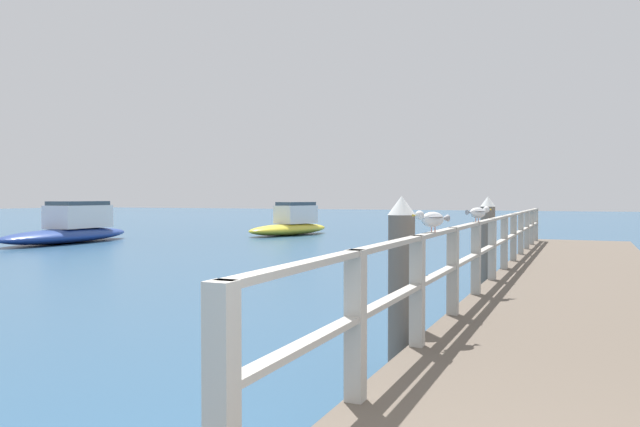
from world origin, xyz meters
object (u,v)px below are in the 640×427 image
dock_piling_far (488,240)px  dock_piling_near (401,279)px  boat_0 (71,229)px  seagull_foreground (432,219)px  seagull_background (478,212)px  channel_buoy (51,222)px  boat_3 (291,224)px

dock_piling_far → dock_piling_near: bearing=-90.0°
boat_0 → dock_piling_far: bearing=-20.9°
seagull_foreground → seagull_background: same height
boat_0 → channel_buoy: size_ratio=4.52×
seagull_background → channel_buoy: (-25.66, 16.33, -1.17)m
boat_0 → boat_3: bearing=50.6°
seagull_foreground → boat_3: seagull_foreground is taller
dock_piling_far → boat_0: dock_piling_far is taller
boat_3 → dock_piling_near: bearing=-46.9°
dock_piling_near → channel_buoy: dock_piling_near is taller
seagull_foreground → channel_buoy: (-25.65, 19.10, -1.17)m
boat_0 → seagull_foreground: bearing=-37.9°
dock_piling_far → boat_3: (-10.67, 12.98, -0.39)m
dock_piling_near → seagull_foreground: 0.78m
dock_piling_far → boat_3: size_ratio=0.33×
dock_piling_near → channel_buoy: bearing=143.3°
dock_piling_near → boat_0: bearing=144.8°
boat_0 → boat_3: (5.68, 7.63, -0.02)m
seagull_background → dock_piling_near: bearing=-64.3°
boat_3 → dock_piling_far: bearing=-36.6°
seagull_foreground → dock_piling_far: bearing=-54.2°
dock_piling_near → seagull_background: 2.65m
dock_piling_far → seagull_foreground: dock_piling_far is taller
boat_3 → channel_buoy: size_ratio=3.78×
dock_piling_far → boat_3: bearing=129.4°
channel_buoy → seagull_background: bearing=-32.5°
dock_piling_near → seagull_background: bearing=81.4°
dock_piling_near → channel_buoy: (-25.27, 18.86, -0.53)m
dock_piling_near → boat_0: 20.02m
dock_piling_far → channel_buoy: 28.28m
dock_piling_near → channel_buoy: 31.54m
seagull_foreground → boat_3: (-11.05, 19.41, -1.03)m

